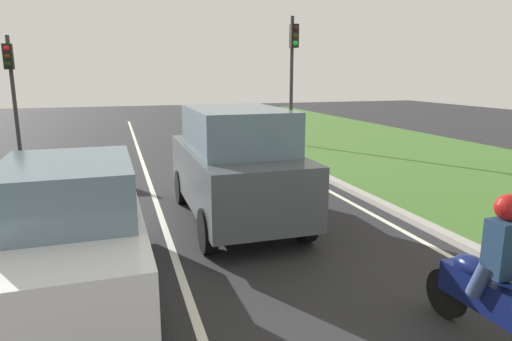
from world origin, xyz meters
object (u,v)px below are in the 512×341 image
(rider_person, at_px, (504,246))
(traffic_light_near_right, at_px, (293,60))
(car_suv_ahead, at_px, (235,164))
(traffic_light_overhead_left, at_px, (11,75))
(motorcycle, at_px, (501,303))
(car_sedan_left_lane, at_px, (72,231))

(rider_person, height_order, traffic_light_near_right, traffic_light_near_right)
(traffic_light_near_right, bearing_deg, car_suv_ahead, -118.66)
(traffic_light_near_right, bearing_deg, traffic_light_overhead_left, 172.01)
(car_suv_ahead, xyz_separation_m, traffic_light_overhead_left, (-5.74, 10.02, 1.70))
(motorcycle, bearing_deg, traffic_light_overhead_left, 114.48)
(car_suv_ahead, relative_size, rider_person, 3.87)
(car_suv_ahead, xyz_separation_m, rider_person, (1.52, -5.04, 0.02))
(car_sedan_left_lane, relative_size, traffic_light_near_right, 0.84)
(traffic_light_overhead_left, bearing_deg, traffic_light_near_right, -7.99)
(car_sedan_left_lane, bearing_deg, traffic_light_near_right, 54.63)
(motorcycle, bearing_deg, car_suv_ahead, 105.45)
(car_suv_ahead, height_order, car_sedan_left_lane, car_suv_ahead)
(car_suv_ahead, height_order, traffic_light_overhead_left, traffic_light_overhead_left)
(car_suv_ahead, relative_size, traffic_light_overhead_left, 1.05)
(car_suv_ahead, bearing_deg, traffic_light_near_right, 61.58)
(car_sedan_left_lane, xyz_separation_m, rider_person, (4.37, -2.62, 0.27))
(motorcycle, distance_m, traffic_light_overhead_left, 16.93)
(car_sedan_left_lane, height_order, traffic_light_overhead_left, traffic_light_overhead_left)
(car_suv_ahead, height_order, motorcycle, car_suv_ahead)
(motorcycle, xyz_separation_m, rider_person, (-0.00, 0.05, 0.62))
(rider_person, xyz_separation_m, traffic_light_overhead_left, (-7.26, 15.06, 1.68))
(rider_person, distance_m, traffic_light_near_right, 14.14)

